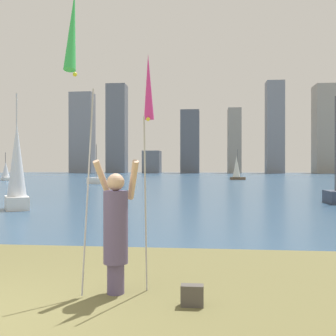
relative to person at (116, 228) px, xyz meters
The scene contains 17 objects.
ground 49.55m from the person, 91.90° to the left, with size 120.00×138.00×0.12m.
person is the anchor object (origin of this frame).
kite_flag_left 2.71m from the person, 126.41° to the right, with size 0.16×1.16×4.27m.
kite_flag_right 2.12m from the person, 36.98° to the left, with size 0.16×0.58×3.63m.
bag 1.48m from the person, 19.84° to the right, with size 0.31×0.16×0.28m.
sailboat_0 16.91m from the person, 62.24° to the left, with size 0.86×1.76×5.49m.
sailboat_2 52.13m from the person, 120.07° to the left, with size 2.01×2.10×3.84m.
sailboat_3 51.30m from the person, 83.73° to the left, with size 2.24×1.23×4.37m.
sailboat_4 37.36m from the person, 106.63° to the left, with size 2.35×1.91×4.31m.
sailboat_5 12.66m from the person, 123.22° to the left, with size 1.62×1.85×5.12m.
skyline_tower_0 117.56m from the person, 108.41° to the left, with size 6.97×4.89×24.62m.
skyline_tower_1 114.36m from the person, 103.21° to the left, with size 5.84×5.11×26.83m.
skyline_tower_2 108.07m from the person, 97.83° to the left, with size 4.96×6.24×6.48m.
skyline_tower_3 108.13m from the person, 91.90° to the left, with size 5.36×5.85×18.22m.
skyline_tower_4 110.38m from the person, 85.16° to the left, with size 3.77×5.54×18.85m.
skyline_tower_5 110.09m from the person, 79.19° to the left, with size 4.91×4.76×26.09m.
skyline_tower_6 115.52m from the person, 71.93° to the left, with size 7.64×6.31×25.15m.
Camera 1 is at (2.99, -4.22, 1.88)m, focal length 41.62 mm.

